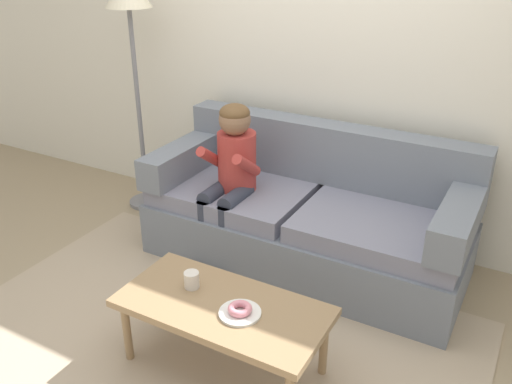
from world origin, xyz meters
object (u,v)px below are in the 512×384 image
object	(u,v)px
person_child	(231,169)
mug	(192,280)
coffee_table	(223,311)
couch	(308,217)
floor_lamp	(130,15)
donut	(240,309)

from	to	relation	value
person_child	mug	distance (m)	1.00
coffee_table	person_child	distance (m)	1.15
couch	coffee_table	distance (m)	1.18
coffee_table	floor_lamp	distance (m)	2.39
donut	floor_lamp	size ratio (longest dim) A/B	0.06
person_child	donut	size ratio (longest dim) A/B	9.18
couch	floor_lamp	size ratio (longest dim) A/B	1.14
floor_lamp	coffee_table	bearing A→B (deg)	-39.56
donut	coffee_table	bearing A→B (deg)	167.37
couch	person_child	size ratio (longest dim) A/B	1.93
couch	mug	world-z (taller)	couch
donut	mug	size ratio (longest dim) A/B	1.33
person_child	mug	bearing A→B (deg)	-70.95
donut	mug	xyz separation A→B (m)	(-0.34, 0.07, 0.01)
coffee_table	person_child	world-z (taller)	person_child
couch	person_child	xyz separation A→B (m)	(-0.48, -0.20, 0.34)
couch	floor_lamp	xyz separation A→B (m)	(-1.55, 0.15, 1.21)
mug	floor_lamp	bearing A→B (deg)	137.27
coffee_table	floor_lamp	size ratio (longest dim) A/B	0.58
donut	mug	bearing A→B (deg)	168.03
floor_lamp	couch	bearing A→B (deg)	-5.53
coffee_table	donut	world-z (taller)	donut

